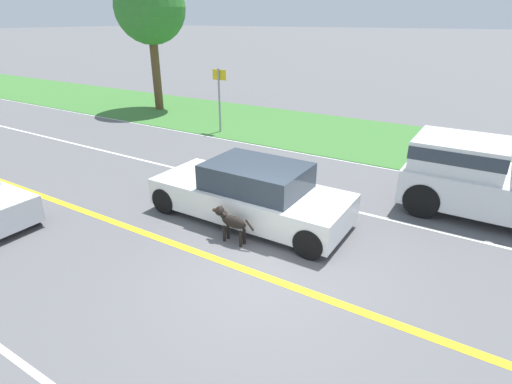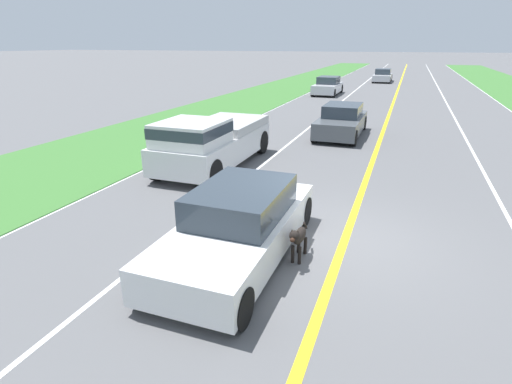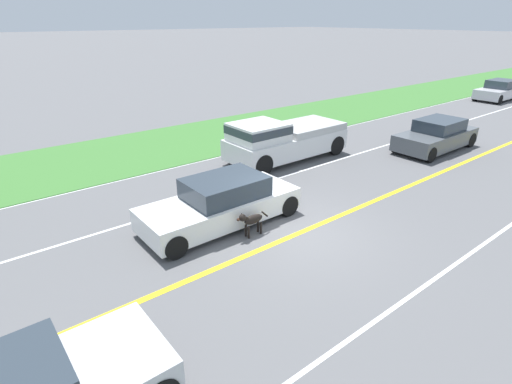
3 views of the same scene
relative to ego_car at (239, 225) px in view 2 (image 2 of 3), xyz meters
name	(u,v)px [view 2 (image 2 of 3)]	position (x,y,z in m)	size (l,w,h in m)	color
ground_plane	(345,240)	(-1.85, -1.35, -0.64)	(400.00, 400.00, 0.00)	#5B5B5E
centre_divider_line	(345,240)	(-1.85, -1.35, -0.64)	(0.18, 160.00, 0.01)	yellow
lane_edge_line_right	(83,198)	(5.15, -1.35, -0.64)	(0.14, 160.00, 0.01)	white
lane_dash_same_dir	(198,216)	(1.65, -1.35, -0.64)	(0.10, 160.00, 0.01)	white
grass_verge_right	(2,185)	(8.15, -1.35, -0.63)	(6.00, 160.00, 0.03)	#3D7533
ego_car	(239,225)	(0.00, 0.00, 0.00)	(1.87, 4.65, 1.39)	white
dog	(299,237)	(-1.13, -0.20, -0.16)	(0.22, 1.06, 0.77)	black
pickup_truck	(211,141)	(3.16, -5.19, 0.26)	(2.12, 5.31, 1.76)	silver
car_trailing_near	(342,121)	(-0.10, -11.61, 0.00)	(1.82, 4.35, 1.38)	#51565B
car_trailing_mid	(328,86)	(3.42, -26.80, 0.01)	(1.86, 4.44, 1.40)	silver
car_trailing_far	(383,76)	(0.03, -40.13, -0.02)	(1.82, 4.71, 1.35)	silver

